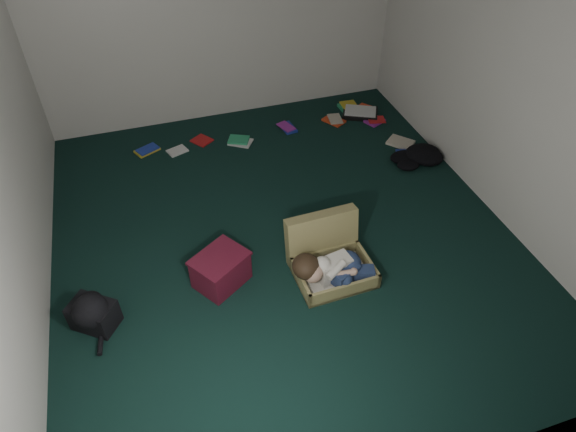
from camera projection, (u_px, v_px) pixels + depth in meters
floor at (283, 234)px, 4.66m from camera, size 4.50×4.50×0.00m
wall_back at (218, 4)px, 5.39m from camera, size 4.50×0.00×4.50m
wall_front at (438, 361)px, 2.20m from camera, size 4.50×0.00×4.50m
wall_right at (511, 70)px, 4.26m from camera, size 0.00×4.50×4.50m
suitcase at (329, 257)px, 4.26m from camera, size 0.64×0.63×0.46m
person at (332, 268)px, 4.11m from camera, size 0.68×0.32×0.28m
maroon_bin at (221, 270)px, 4.14m from camera, size 0.53×0.51×0.29m
backpack at (94, 314)px, 3.84m from camera, size 0.52×0.50×0.24m
clothing_pile at (418, 158)px, 5.45m from camera, size 0.46×0.40×0.13m
paper_tray at (360, 113)px, 6.21m from camera, size 0.50×0.46×0.06m
book_scatter at (300, 133)px, 5.90m from camera, size 2.94×1.35×0.02m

